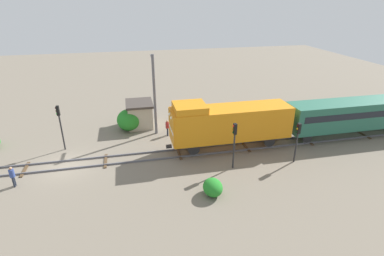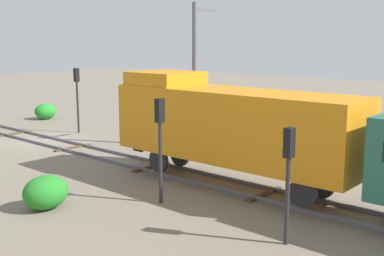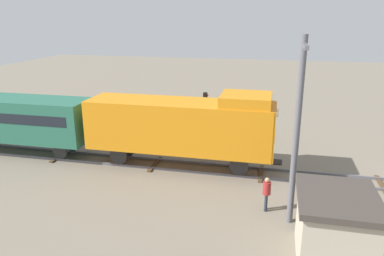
% 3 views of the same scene
% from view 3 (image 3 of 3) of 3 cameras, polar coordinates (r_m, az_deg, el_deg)
% --- Properties ---
extents(locomotive, '(2.90, 11.60, 4.60)m').
position_cam_3_polar(locomotive, '(22.24, -1.36, 0.57)').
color(locomotive, orange).
rests_on(locomotive, railway_track).
extents(traffic_signal_mid, '(0.32, 0.34, 4.05)m').
position_cam_3_polar(traffic_signal_mid, '(25.29, 2.03, 2.69)').
color(traffic_signal_mid, '#262628').
rests_on(traffic_signal_mid, ground).
extents(traffic_signal_far, '(0.32, 0.34, 3.64)m').
position_cam_3_polar(traffic_signal_far, '(27.12, -9.60, 2.85)').
color(traffic_signal_far, '#262628').
rests_on(traffic_signal_far, ground).
extents(worker_by_signal, '(0.38, 0.38, 1.70)m').
position_cam_3_polar(worker_by_signal, '(18.33, 11.30, -9.44)').
color(worker_by_signal, '#262B38').
rests_on(worker_by_signal, ground).
extents(catenary_mast, '(1.94, 0.28, 8.31)m').
position_cam_3_polar(catenary_mast, '(16.32, 15.70, -0.23)').
color(catenary_mast, '#595960').
rests_on(catenary_mast, ground).
extents(relay_hut, '(3.50, 2.90, 2.74)m').
position_cam_3_polar(relay_hut, '(15.43, 20.95, -14.01)').
color(relay_hut, '#B2A893').
rests_on(relay_hut, ground).
extents(bush_near, '(3.06, 2.50, 2.22)m').
position_cam_3_polar(bush_near, '(16.51, 24.90, -13.49)').
color(bush_near, '#258026').
rests_on(bush_near, ground).
extents(bush_far, '(1.74, 1.42, 1.26)m').
position_cam_3_polar(bush_far, '(28.68, 8.57, -0.30)').
color(bush_far, '#237E26').
rests_on(bush_far, ground).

